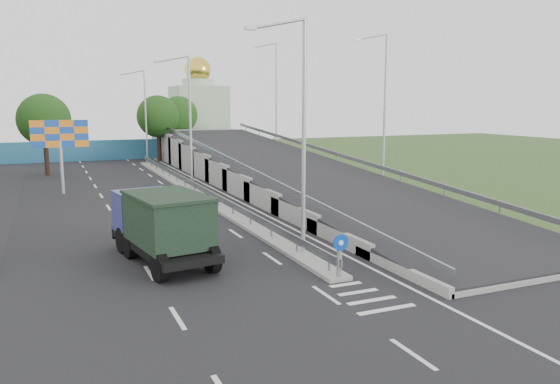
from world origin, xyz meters
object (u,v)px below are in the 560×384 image
sign_bollard (340,255)px  lamp_post_far (144,111)px  lamp_post_mid (188,115)px  dump_truck (161,223)px  lamp_post_near (300,125)px  church (199,113)px  billboard (60,138)px

sign_bollard → lamp_post_far: lamp_post_far is taller
lamp_post_mid → dump_truck: 19.66m
sign_bollard → lamp_post_near: bearing=88.4°
church → sign_bollard: bearing=-99.8°
lamp_post_near → billboard: 23.87m
sign_bollard → dump_truck: (-5.64, 5.49, 0.65)m
lamp_post_near → church: size_ratio=0.73×
lamp_post_near → dump_truck: lamp_post_near is taller
billboard → lamp_post_mid: bearing=-12.4°
lamp_post_mid → church: size_ratio=0.73×
sign_bollard → billboard: bearing=109.2°
sign_bollard → lamp_post_mid: size_ratio=0.17×
lamp_post_far → church: (9.89, 14.00, -0.50)m
lamp_post_mid → lamp_post_far: 20.00m
lamp_post_mid → lamp_post_far: (0.00, 20.00, 0.00)m
lamp_post_mid → lamp_post_near: bearing=-90.0°
lamp_post_near → church: 54.90m
sign_bollard → church: 58.84m
lamp_post_near → lamp_post_mid: (0.00, 20.00, 0.00)m
lamp_post_far → sign_bollard: bearing=-90.1°
billboard → lamp_post_far: bearing=63.2°
sign_bollard → lamp_post_mid: (0.11, 23.83, 4.77)m
lamp_post_far → church: bearing=54.8°
sign_bollard → billboard: (-9.00, 25.83, 3.15)m
lamp_post_mid → billboard: bearing=167.6°
sign_bollard → lamp_post_far: 44.08m
church → lamp_post_far: bearing=-125.2°
billboard → dump_truck: (3.36, -20.34, -2.50)m
lamp_post_near → lamp_post_far: 40.00m
lamp_post_far → dump_truck: (-5.75, -38.34, -4.12)m
church → dump_truck: bearing=-106.6°
billboard → sign_bollard: bearing=-70.8°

